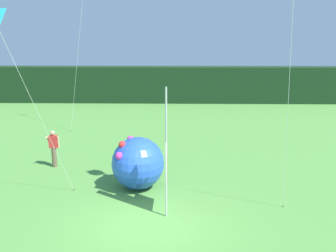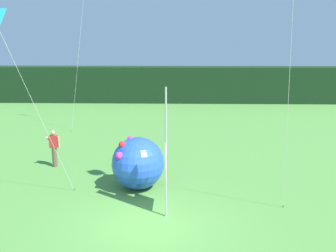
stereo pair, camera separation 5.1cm
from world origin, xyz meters
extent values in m
plane|color=#518E3D|center=(0.00, 0.00, 0.00)|extent=(120.00, 120.00, 0.00)
cube|color=black|center=(0.00, 23.90, 1.64)|extent=(80.00, 2.40, 3.27)
cylinder|color=#B7B7BC|center=(0.59, 0.46, 2.11)|extent=(0.06, 0.06, 4.23)
cube|color=red|center=(0.59, 0.97, 1.32)|extent=(0.02, 0.97, 1.13)
cube|color=white|center=(0.59, 0.79, 2.45)|extent=(0.02, 0.60, 1.13)
cube|color=blue|center=(0.59, 0.61, 3.58)|extent=(0.02, 0.23, 1.13)
cylinder|color=brown|center=(-4.62, 5.23, 0.45)|extent=(0.22, 0.22, 0.90)
cube|color=red|center=(-4.62, 5.23, 1.18)|extent=(0.36, 0.20, 0.57)
sphere|color=tan|center=(-4.62, 5.23, 1.59)|extent=(0.20, 0.20, 0.20)
cylinder|color=tan|center=(-4.85, 5.30, 1.24)|extent=(0.09, 0.48, 0.42)
cylinder|color=tan|center=(-4.39, 5.24, 1.14)|extent=(0.09, 0.14, 0.56)
sphere|color=blue|center=(-0.56, 2.82, 1.01)|extent=(2.01, 2.01, 2.01)
sphere|color=red|center=(-1.10, 2.55, 1.81)|extent=(0.28, 0.28, 0.28)
sphere|color=#DB33A8|center=(-0.89, 3.32, 1.82)|extent=(0.28, 0.28, 0.28)
sphere|color=#DB33A8|center=(-1.17, 2.18, 1.50)|extent=(0.28, 0.28, 0.28)
cylinder|color=brown|center=(-5.76, 11.89, 0.04)|extent=(0.03, 0.03, 0.08)
cylinder|color=silver|center=(-5.09, 12.21, 5.17)|extent=(1.35, 0.65, 10.35)
cylinder|color=brown|center=(-2.99, 2.50, 0.04)|extent=(0.03, 0.03, 0.08)
cylinder|color=silver|center=(-3.91, 1.89, 3.11)|extent=(1.86, 1.23, 6.23)
cylinder|color=brown|center=(4.59, 1.23, 0.04)|extent=(0.03, 0.03, 0.08)
cylinder|color=silver|center=(4.27, 0.56, 5.12)|extent=(0.66, 1.36, 10.23)
camera|label=1|loc=(0.92, -10.67, 5.57)|focal=39.70mm
camera|label=2|loc=(0.97, -10.67, 5.57)|focal=39.70mm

